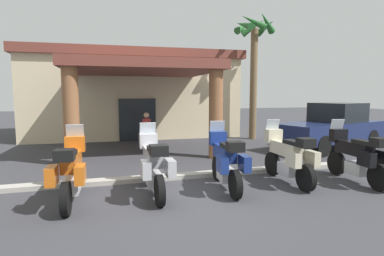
# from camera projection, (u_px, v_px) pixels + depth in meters

# --- Properties ---
(ground_plane) EXTENTS (80.00, 80.00, 0.00)m
(ground_plane) POSITION_uv_depth(u_px,v_px,m) (175.00, 195.00, 7.08)
(ground_plane) COLOR #38383D
(motel_building) EXTENTS (11.54, 10.87, 4.62)m
(motel_building) POSITION_uv_depth(u_px,v_px,m) (134.00, 93.00, 17.36)
(motel_building) COLOR beige
(motel_building) RESTS_ON ground_plane
(motorcycle_orange) EXTENTS (0.72, 2.21, 1.61)m
(motorcycle_orange) POSITION_uv_depth(u_px,v_px,m) (71.00, 171.00, 6.51)
(motorcycle_orange) COLOR black
(motorcycle_orange) RESTS_ON ground_plane
(motorcycle_silver) EXTENTS (0.71, 2.21, 1.61)m
(motorcycle_silver) POSITION_uv_depth(u_px,v_px,m) (154.00, 165.00, 7.01)
(motorcycle_silver) COLOR black
(motorcycle_silver) RESTS_ON ground_plane
(motorcycle_blue) EXTENTS (0.74, 2.21, 1.61)m
(motorcycle_blue) POSITION_uv_depth(u_px,v_px,m) (226.00, 161.00, 7.47)
(motorcycle_blue) COLOR black
(motorcycle_blue) RESTS_ON ground_plane
(motorcycle_cream) EXTENTS (0.70, 2.21, 1.61)m
(motorcycle_cream) POSITION_uv_depth(u_px,v_px,m) (289.00, 157.00, 7.98)
(motorcycle_cream) COLOR black
(motorcycle_cream) RESTS_ON ground_plane
(motorcycle_black) EXTENTS (0.73, 2.21, 1.61)m
(motorcycle_black) POSITION_uv_depth(u_px,v_px,m) (358.00, 156.00, 8.03)
(motorcycle_black) COLOR black
(motorcycle_black) RESTS_ON ground_plane
(pedestrian) EXTENTS (0.32, 0.53, 1.61)m
(pedestrian) POSITION_uv_depth(u_px,v_px,m) (147.00, 130.00, 11.99)
(pedestrian) COLOR black
(pedestrian) RESTS_ON ground_plane
(pickup_truck_navy) EXTENTS (5.53, 3.32, 1.95)m
(pickup_truck_navy) POSITION_uv_depth(u_px,v_px,m) (331.00, 127.00, 12.98)
(pickup_truck_navy) COLOR black
(pickup_truck_navy) RESTS_ON ground_plane
(palm_tree_near_portico) EXTENTS (2.02, 2.12, 6.31)m
(palm_tree_near_portico) POSITION_uv_depth(u_px,v_px,m) (254.00, 50.00, 15.46)
(palm_tree_near_portico) COLOR brown
(palm_tree_near_portico) RESTS_ON ground_plane
(curb_strip) EXTENTS (10.86, 0.36, 0.12)m
(curb_strip) POSITION_uv_depth(u_px,v_px,m) (210.00, 174.00, 8.71)
(curb_strip) COLOR #ADA89E
(curb_strip) RESTS_ON ground_plane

